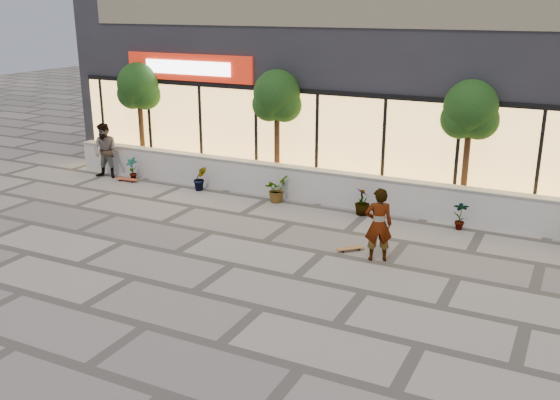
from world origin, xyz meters
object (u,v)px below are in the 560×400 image
at_px(tree_west, 139,89).
at_px(skateboard_left, 127,179).
at_px(tree_mideast, 470,113).
at_px(tree_midwest, 277,99).
at_px(skater_center, 378,225).
at_px(skater_left, 106,151).
at_px(skateboard_center, 350,248).

xyz_separation_m(tree_west, skateboard_left, (0.45, -1.50, -2.90)).
xyz_separation_m(tree_west, tree_mideast, (11.50, 0.00, 0.00)).
height_order(tree_midwest, skater_center, tree_midwest).
distance_m(tree_west, skater_left, 2.51).
xyz_separation_m(skater_left, skateboard_left, (0.95, -0.10, -0.88)).
bearing_deg(skater_center, tree_west, -46.84).
bearing_deg(skater_center, skateboard_center, -41.85).
xyz_separation_m(tree_west, skater_left, (-0.50, -1.40, -2.02)).
height_order(skater_left, skateboard_center, skater_left).
bearing_deg(tree_midwest, tree_mideast, 0.00).
relative_size(tree_west, tree_mideast, 1.00).
height_order(skater_center, skateboard_center, skater_center).
height_order(tree_mideast, skateboard_left, tree_mideast).
distance_m(skater_center, skateboard_center, 1.16).
bearing_deg(skateboard_left, tree_midwest, 11.25).
height_order(tree_midwest, skateboard_center, tree_midwest).
distance_m(tree_mideast, skateboard_center, 5.33).
relative_size(skater_left, skateboard_left, 2.32).
distance_m(skater_center, skater_left, 11.21).
bearing_deg(skater_center, skater_left, -39.23).
distance_m(skateboard_center, skateboard_left, 9.47).
relative_size(tree_midwest, skateboard_center, 6.24).
bearing_deg(skater_center, tree_mideast, -129.66).
bearing_deg(tree_mideast, skater_center, -105.27).
bearing_deg(skateboard_center, skater_center, -61.30).
xyz_separation_m(tree_mideast, skateboard_left, (-11.05, -1.50, -2.90)).
relative_size(skater_center, skateboard_center, 2.87).
bearing_deg(tree_mideast, skateboard_center, -115.62).
relative_size(tree_west, skateboard_left, 4.70).
xyz_separation_m(skater_center, skater_left, (-10.83, 2.87, 0.06)).
distance_m(tree_west, tree_mideast, 11.50).
distance_m(skater_left, skateboard_center, 10.44).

